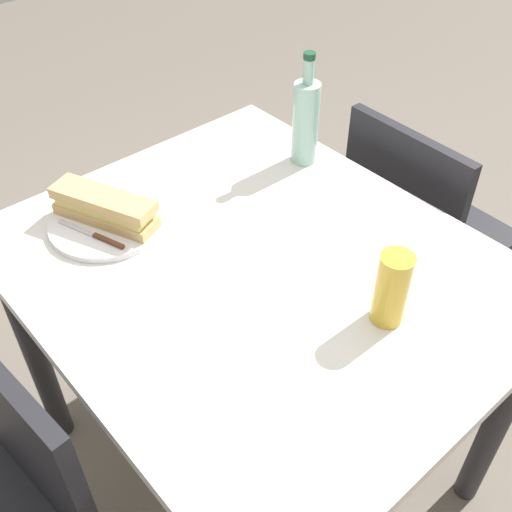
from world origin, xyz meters
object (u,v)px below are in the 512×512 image
object	(u,v)px
chair_near	(413,233)
baguette_sandwich_near	(105,207)
plate_near	(108,222)
knife_near	(95,235)
water_bottle	(306,121)
beer_glass	(392,289)
dining_table	(256,305)

from	to	relation	value
chair_near	baguette_sandwich_near	xyz separation A→B (m)	(0.29, 0.80, 0.33)
chair_near	plate_near	xyz separation A→B (m)	(0.29, 0.80, 0.29)
knife_near	water_bottle	distance (m)	0.57
chair_near	plate_near	world-z (taller)	chair_near
baguette_sandwich_near	knife_near	size ratio (longest dim) A/B	1.43
plate_near	beer_glass	distance (m)	0.64
dining_table	beer_glass	distance (m)	0.35
chair_near	baguette_sandwich_near	distance (m)	0.91
beer_glass	plate_near	bearing A→B (deg)	23.11
dining_table	chair_near	distance (m)	0.65
chair_near	knife_near	bearing A→B (deg)	73.45
baguette_sandwich_near	knife_near	world-z (taller)	baguette_sandwich_near
plate_near	knife_near	distance (m)	0.06
knife_near	beer_glass	bearing A→B (deg)	-151.50
knife_near	plate_near	bearing A→B (deg)	-56.11
plate_near	chair_near	bearing A→B (deg)	-109.69
dining_table	beer_glass	bearing A→B (deg)	-162.79
baguette_sandwich_near	dining_table	bearing A→B (deg)	-152.07
baguette_sandwich_near	water_bottle	distance (m)	0.52
chair_near	knife_near	xyz separation A→B (m)	(0.25, 0.85, 0.30)
water_bottle	beer_glass	size ratio (longest dim) A/B	1.84
chair_near	beer_glass	distance (m)	0.72
water_bottle	knife_near	bearing A→B (deg)	83.43
chair_near	baguette_sandwich_near	size ratio (longest dim) A/B	3.47
chair_near	knife_near	size ratio (longest dim) A/B	4.95
dining_table	plate_near	world-z (taller)	plate_near
plate_near	water_bottle	distance (m)	0.53
baguette_sandwich_near	plate_near	bearing A→B (deg)	0.00
chair_near	baguette_sandwich_near	bearing A→B (deg)	70.31
dining_table	water_bottle	distance (m)	0.47
baguette_sandwich_near	water_bottle	bearing A→B (deg)	-100.87
chair_near	plate_near	size ratio (longest dim) A/B	3.34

